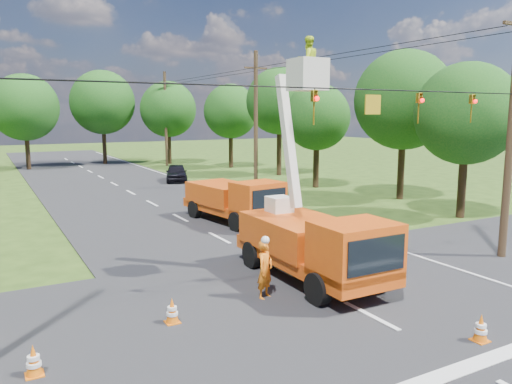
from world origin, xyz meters
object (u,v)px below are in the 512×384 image
pole_right_mid (256,120)px  traffic_cone_2 (262,242)px  traffic_cone_8 (282,237)px  tree_far_b (102,102)px  traffic_cone_5 (34,361)px  tree_right_a (467,114)px  traffic_cone_4 (172,311)px  pole_right_far (166,118)px  ground_worker (265,270)px  tree_right_e (231,111)px  tree_far_a (25,108)px  tree_right_b (404,100)px  traffic_cone_3 (242,220)px  bucket_truck (314,232)px  traffic_cone_7 (229,203)px  tree_right_c (317,117)px  second_truck (235,199)px  tree_far_c (168,109)px  traffic_cone_1 (481,328)px  distant_car (176,173)px  tree_right_d (279,101)px  pole_right_near (512,126)px

pole_right_mid → traffic_cone_2: bearing=-117.9°
traffic_cone_8 → traffic_cone_2: bearing=-167.6°
traffic_cone_8 → tree_far_b: tree_far_b is taller
traffic_cone_5 → tree_right_a: 23.61m
traffic_cone_8 → tree_right_a: tree_right_a is taller
traffic_cone_4 → pole_right_far: 42.25m
ground_worker → traffic_cone_2: bearing=32.1°
traffic_cone_8 → tree_right_e: tree_right_e is taller
traffic_cone_2 → tree_far_b: bearing=86.8°
traffic_cone_4 → traffic_cone_5: 3.70m
tree_right_e → tree_far_a: 20.43m
tree_right_b → traffic_cone_3: bearing=-169.5°
bucket_truck → tree_right_b: (14.63, 10.73, 4.76)m
traffic_cone_7 → tree_right_c: 11.92m
second_truck → tree_far_c: 32.48m
traffic_cone_7 → tree_right_b: bearing=-10.9°
ground_worker → traffic_cone_1: (3.15, -5.14, -0.54)m
distant_car → tree_far_c: bearing=92.2°
distant_car → traffic_cone_1: 32.02m
bucket_truck → second_truck: (1.78, 9.46, -0.47)m
second_truck → tree_right_d: tree_right_d is taller
ground_worker → tree_far_b: bearing=54.6°
traffic_cone_8 → tree_right_b: tree_right_b is taller
bucket_truck → pole_right_mid: size_ratio=0.80×
tree_far_b → tree_far_c: tree_far_b is taller
traffic_cone_5 → traffic_cone_7: bearing=51.8°
ground_worker → tree_right_e: 38.05m
second_truck → pole_right_far: pole_right_far is taller
second_truck → pole_right_mid: bearing=47.2°
traffic_cone_8 → tree_far_b: bearing=88.4°
traffic_cone_7 → traffic_cone_4: bearing=-121.1°
tree_far_a → traffic_cone_1: bearing=-82.4°
tree_right_e → pole_right_near: bearing=-98.6°
tree_right_e → tree_far_c: (-4.30, 7.00, 0.25)m
pole_right_mid → tree_right_d: size_ratio=1.03×
tree_right_e → tree_far_c: bearing=121.6°
traffic_cone_8 → tree_far_a: (-6.88, 37.34, 5.83)m
traffic_cone_8 → pole_right_mid: bearing=65.2°
distant_car → traffic_cone_8: bearing=-79.0°
traffic_cone_5 → tree_right_d: (23.26, 27.95, 6.32)m
pole_right_mid → tree_right_d: bearing=48.0°
traffic_cone_5 → tree_right_a: size_ratio=0.09×
second_truck → traffic_cone_8: (-0.27, -5.08, -0.85)m
traffic_cone_3 → tree_right_a: 13.15m
traffic_cone_7 → pole_right_far: (5.03, 25.78, 4.75)m
pole_right_near → tree_right_c: size_ratio=1.28×
second_truck → traffic_cone_5: (-10.61, -11.68, -0.85)m
traffic_cone_2 → pole_right_mid: size_ratio=0.07×
traffic_cone_7 → pole_right_mid: 9.01m
traffic_cone_7 → tree_right_d: 18.21m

